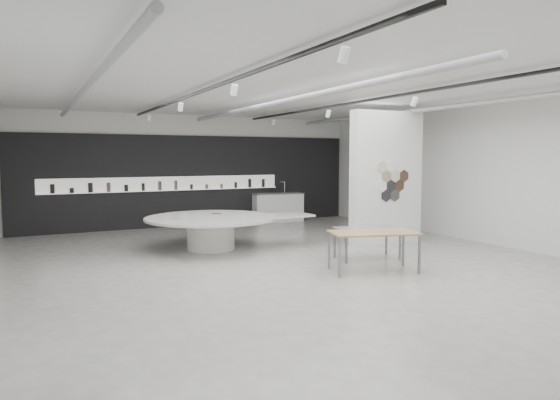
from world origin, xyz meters
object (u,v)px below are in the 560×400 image
sample_table_stone (367,230)px  kitchen_counter (278,207)px  sample_table_wood (373,235)px  partition_column (386,178)px  display_island (214,228)px

sample_table_stone → kitchen_counter: 7.07m
sample_table_wood → kitchen_counter: (1.82, 8.04, -0.24)m
partition_column → display_island: (-4.48, 1.35, -1.24)m
partition_column → sample_table_wood: 3.57m
display_island → kitchen_counter: kitchen_counter is taller
partition_column → kitchen_counter: bearing=95.3°
sample_table_stone → kitchen_counter: bearing=80.4°
partition_column → sample_table_stone: size_ratio=2.33×
display_island → kitchen_counter: (3.96, 4.19, -0.03)m
display_island → sample_table_wood: size_ratio=2.23×
display_island → partition_column: bearing=-18.5°
partition_column → sample_table_wood: partition_column is taller
partition_column → sample_table_stone: (-1.69, -1.43, -1.12)m
sample_table_stone → kitchen_counter: size_ratio=0.81×
partition_column → kitchen_counter: (-0.52, 5.54, -1.27)m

